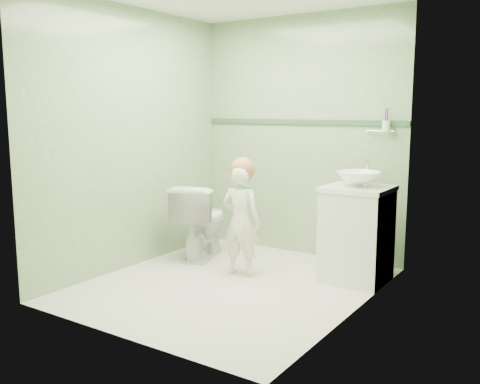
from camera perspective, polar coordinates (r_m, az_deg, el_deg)
The scene contains 12 objects.
ground at distance 4.54m, azimuth -1.06°, elevation -10.01°, with size 2.50×2.50×0.00m, color silver.
room_shell at distance 4.31m, azimuth -1.11°, elevation 5.27°, with size 2.50×2.54×2.40m.
trim_stripe at distance 5.36m, azimuth 6.49°, elevation 7.54°, with size 2.20×0.02×0.05m, color #315339.
vanity at distance 4.65m, azimuth 12.50°, elevation -4.64°, with size 0.52×0.50×0.80m, color white.
counter at distance 4.58m, azimuth 12.67°, elevation 0.36°, with size 0.54×0.52×0.04m, color white.
basin at distance 4.57m, azimuth 12.71°, elevation 1.40°, with size 0.37×0.37×0.13m, color white.
faucet at distance 4.73m, azimuth 13.54°, elevation 2.60°, with size 0.03×0.13×0.18m.
cup_holder at distance 4.97m, azimuth 15.46°, elevation 6.95°, with size 0.26×0.07×0.21m.
toilet at distance 5.30m, azimuth -4.21°, elevation -3.08°, with size 0.42×0.73×0.75m, color white.
toddler at distance 4.69m, azimuth 0.10°, elevation -3.15°, with size 0.36×0.24×0.99m, color beige.
hair_cap at distance 4.64m, azimuth 0.27°, elevation 2.45°, with size 0.22×0.22×0.22m, color #A0683F.
teal_toothbrush at distance 4.49m, azimuth 0.26°, elevation 0.68°, with size 0.11×0.14×0.08m.
Camera 1 is at (2.44, -3.54, 1.48)m, focal length 39.43 mm.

